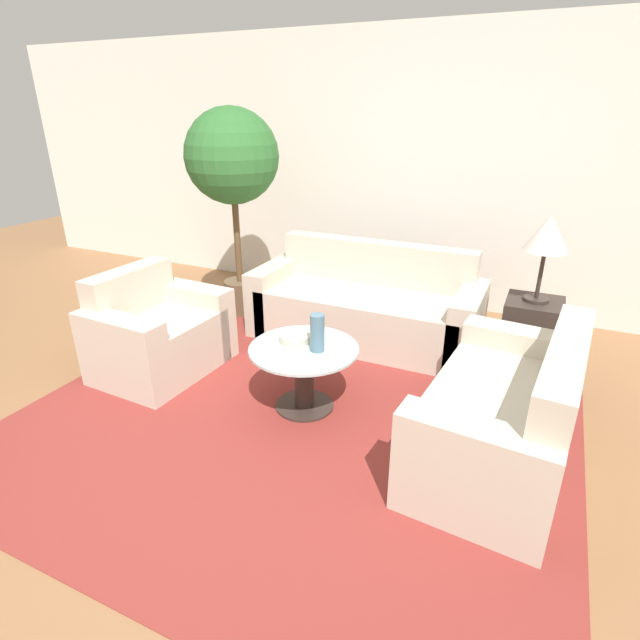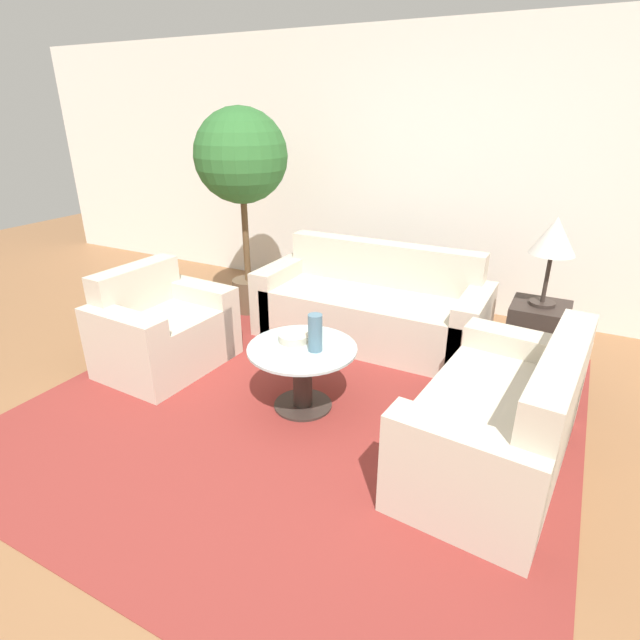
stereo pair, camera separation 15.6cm
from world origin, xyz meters
TOP-DOWN VIEW (x-y plane):
  - ground_plane at (0.00, 0.00)m, footprint 14.00×14.00m
  - wall_back at (0.00, 3.02)m, footprint 10.00×0.06m
  - rug at (0.06, 0.66)m, footprint 3.47×3.35m
  - sofa_main at (0.05, 1.91)m, footprint 1.94×0.78m
  - armchair at (-1.22, 0.68)m, footprint 0.76×0.98m
  - loveseat at (1.36, 0.66)m, footprint 0.86×1.46m
  - coffee_table at (0.06, 0.66)m, footprint 0.72×0.72m
  - side_table at (1.38, 1.84)m, footprint 0.40×0.40m
  - table_lamp at (1.38, 1.84)m, footprint 0.31×0.31m
  - potted_plant at (-1.28, 1.94)m, footprint 0.84×0.84m
  - vase at (0.16, 0.66)m, footprint 0.09×0.09m
  - bowl at (-0.03, 0.72)m, footprint 0.20×0.20m

SIDE VIEW (x-z plane):
  - ground_plane at x=0.00m, z-range 0.00..0.00m
  - rug at x=0.06m, z-range 0.00..0.01m
  - armchair at x=-1.22m, z-range -0.11..0.67m
  - loveseat at x=1.36m, z-range -0.12..0.68m
  - sofa_main at x=0.05m, z-range -0.13..0.68m
  - side_table at x=1.38m, z-range 0.00..0.58m
  - coffee_table at x=0.06m, z-range 0.06..0.52m
  - bowl at x=-0.03m, z-range 0.45..0.50m
  - vase at x=0.16m, z-range 0.45..0.70m
  - table_lamp at x=1.38m, z-range 0.75..1.38m
  - wall_back at x=0.00m, z-range 0.00..2.60m
  - potted_plant at x=-1.28m, z-range 0.46..2.37m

